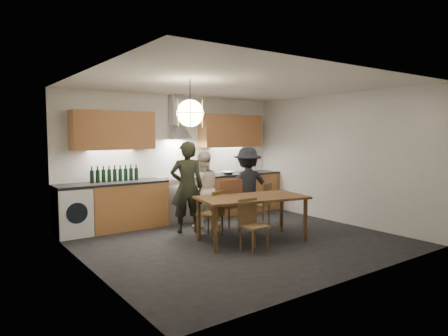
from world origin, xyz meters
TOP-DOWN VIEW (x-y plane):
  - ground at (0.00, 0.00)m, footprint 5.00×5.00m
  - room_shell at (0.00, 0.00)m, footprint 5.02×4.52m
  - counter_run at (0.02, 1.95)m, footprint 5.00×0.62m
  - range_stove at (0.00, 1.94)m, footprint 0.90×0.60m
  - wall_fixtures at (0.00, 2.07)m, footprint 4.30×0.54m
  - pendant_lamp at (-1.00, -0.10)m, footprint 0.43×0.43m
  - dining_table at (0.15, -0.16)m, footprint 1.93×1.23m
  - chair_back_left at (-0.23, 0.41)m, footprint 0.48×0.48m
  - chair_back_mid at (0.18, 0.55)m, footprint 0.49×0.49m
  - chair_back_right at (1.03, 0.58)m, footprint 0.51×0.51m
  - chair_front at (-0.20, -0.56)m, footprint 0.36×0.36m
  - person_left at (-0.43, 0.99)m, footprint 0.71×0.60m
  - person_mid at (0.03, 1.19)m, footprint 0.84×0.74m
  - person_right at (0.90, 0.88)m, footprint 1.12×0.87m
  - mixing_bowl at (1.13, 1.85)m, footprint 0.32×0.32m
  - stock_pot at (1.68, 1.91)m, footprint 0.28×0.28m
  - wine_bottles at (-1.38, 2.03)m, footprint 0.93×0.07m

SIDE VIEW (x-z plane):
  - ground at x=0.00m, z-range 0.00..0.00m
  - range_stove at x=0.00m, z-range -0.02..0.90m
  - counter_run at x=0.02m, z-range 0.00..0.90m
  - chair_front at x=-0.20m, z-range 0.06..0.86m
  - chair_back_left at x=-0.23m, z-range 0.06..0.88m
  - chair_back_right at x=1.03m, z-range 0.06..0.91m
  - chair_back_mid at x=0.18m, z-range 0.07..1.05m
  - dining_table at x=0.15m, z-range 0.29..1.04m
  - person_mid at x=0.03m, z-range 0.00..1.46m
  - person_right at x=0.90m, z-range 0.00..1.53m
  - person_left at x=-0.43m, z-range 0.00..1.66m
  - mixing_bowl at x=1.13m, z-range 0.90..0.97m
  - stock_pot at x=1.68m, z-range 0.90..1.05m
  - wine_bottles at x=-1.38m, z-range 0.90..1.20m
  - room_shell at x=0.00m, z-range 0.40..3.01m
  - wall_fixtures at x=0.00m, z-range 1.32..2.42m
  - pendant_lamp at x=-1.00m, z-range 1.75..2.45m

